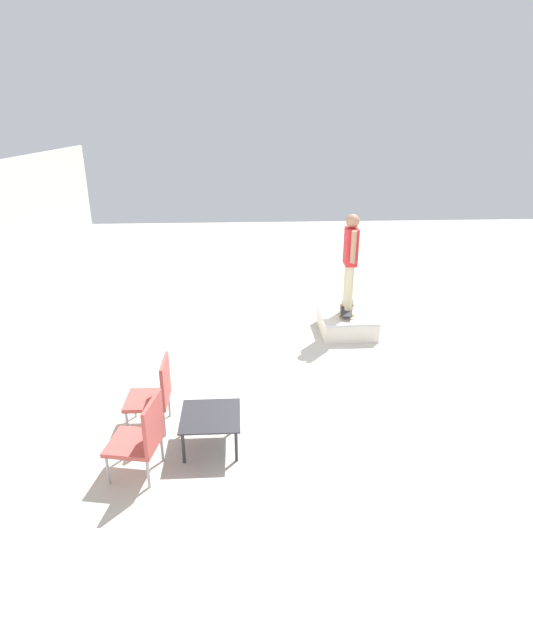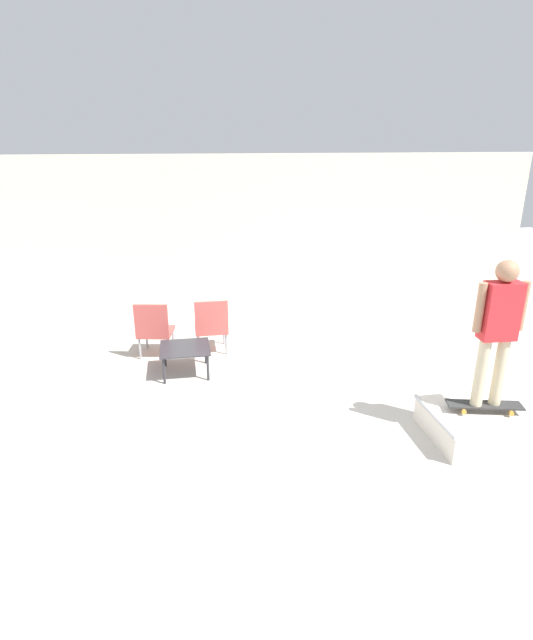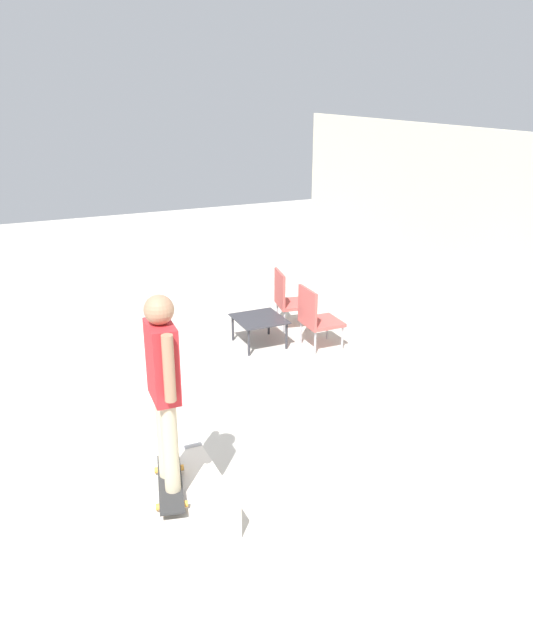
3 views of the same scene
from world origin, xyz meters
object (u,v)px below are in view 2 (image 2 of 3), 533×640
Objects in this scene: skate_ramp_box at (474,424)px; person_skater at (498,323)px; coffee_table at (185,350)px; skateboard_on_ramp at (484,405)px; patio_chair_left at (154,328)px; patio_chair_right at (211,324)px.

person_skater is at bearing -5.10° from skate_ramp_box.
coffee_table reaches higher than skate_ramp_box.
skateboard_on_ramp is at bearing -5.10° from skate_ramp_box.
patio_chair_left is (-0.46, 0.70, 0.12)m from coffee_table.
skate_ramp_box is 0.63× the size of person_skater.
patio_chair_right is at bearing 133.34° from skate_ramp_box.
person_skater is at bearing 152.50° from patio_chair_left.
coffee_table is (-3.34, 2.29, -1.05)m from person_skater.
patio_chair_right reaches higher than coffee_table.
skateboard_on_ramp is 0.52× the size of person_skater.
person_skater reaches higher than skateboard_on_ramp.
person_skater is (-0.00, 0.00, 1.00)m from skateboard_on_ramp.
patio_chair_left is at bearing 155.35° from skateboard_on_ramp.
patio_chair_right reaches higher than skate_ramp_box.
patio_chair_left is 0.90m from patio_chair_right.
skate_ramp_box is 4.10m from patio_chair_right.
skateboard_on_ramp is 4.83m from patio_chair_left.
skate_ramp_box is at bearing 151.90° from patio_chair_left.
skateboard_on_ramp is 4.16m from patio_chair_right.
skate_ramp_box is 1.25m from person_skater.
skate_ramp_box is 1.15× the size of patio_chair_right.
person_skater is 4.18m from coffee_table.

